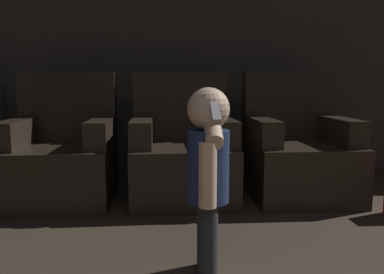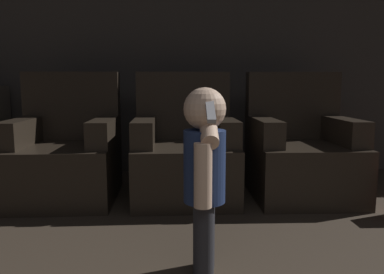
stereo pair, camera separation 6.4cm
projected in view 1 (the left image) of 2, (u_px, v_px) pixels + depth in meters
wall_back at (212, 45)px, 3.82m from camera, size 8.40×0.05×2.60m
armchair_left at (63, 156)px, 2.95m from camera, size 0.81×0.85×1.01m
armchair_middle at (182, 154)px, 3.01m from camera, size 0.81×0.85×1.01m
armchair_right at (297, 153)px, 3.07m from camera, size 0.79×0.83×1.01m
person_toddler at (208, 166)px, 1.73m from camera, size 0.20×0.34×0.89m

